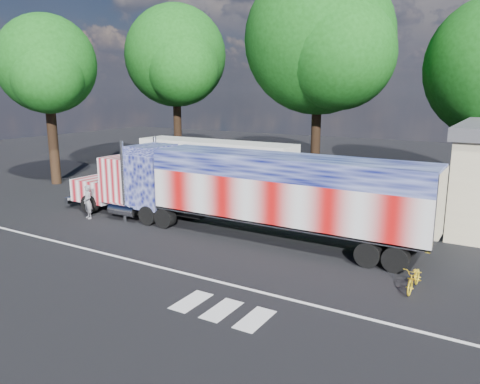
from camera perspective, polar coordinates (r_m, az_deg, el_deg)
The scene contains 9 objects.
ground at distance 21.00m, azimuth -4.24°, elevation -6.59°, with size 100.00×100.00×0.00m, color black.
lane_markings at distance 17.22m, azimuth -6.84°, elevation -11.01°, with size 30.00×2.67×0.01m.
semi_truck at distance 22.17m, azimuth -0.33°, elevation 0.35°, with size 19.97×3.15×4.26m.
coach_bus at distance 32.30m, azimuth -3.01°, elevation 3.35°, with size 11.58×2.69×3.37m.
woman at distance 26.39m, azimuth -18.05°, elevation -1.15°, with size 0.67×0.44×1.83m, color slate.
bicycle at distance 17.50m, azimuth 20.47°, elevation -9.80°, with size 0.59×1.68×0.88m, color gold.
tree_w_a at distance 36.50m, azimuth -22.46°, elevation 14.11°, with size 7.20×6.86×11.98m.
tree_nw_a at distance 42.54m, azimuth -7.74°, elevation 16.04°, with size 9.16×8.73×14.03m.
tree_n_mid at distance 35.57m, azimuth 9.86°, elevation 17.79°, with size 11.25×10.71×15.68m.
Camera 1 is at (11.50, -16.19, 6.83)m, focal length 35.00 mm.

